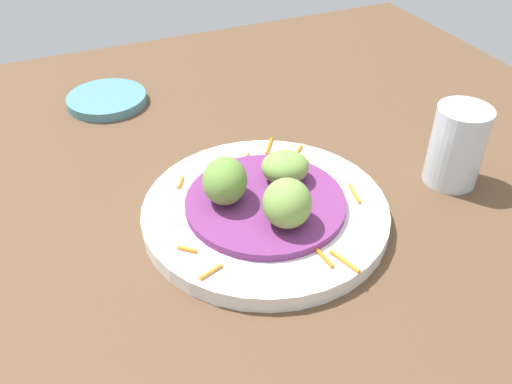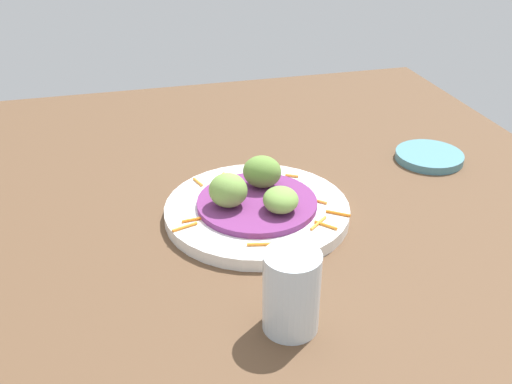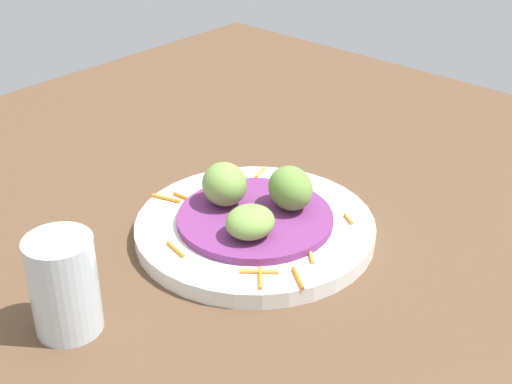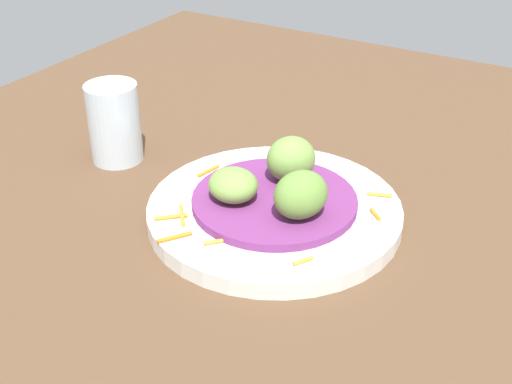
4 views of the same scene
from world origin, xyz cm
name	(u,v)px [view 2 (image 2 of 4)]	position (x,y,z in cm)	size (l,w,h in cm)	color
table_surface	(238,215)	(0.00, 0.00, 1.00)	(110.00, 110.00, 2.00)	brown
main_plate	(257,211)	(2.17, -2.71, 2.88)	(25.86, 25.86, 1.76)	white
cabbage_bed	(257,203)	(2.17, -2.71, 4.20)	(16.76, 16.76, 0.87)	#702D6B
carrot_garnish	(264,212)	(2.59, -4.85, 3.96)	(23.95, 20.50, 0.40)	orange
guac_scoop_left	(228,190)	(-1.95, -3.09, 7.00)	(5.27, 4.79, 4.73)	#759E47
guac_scoop_center	(281,200)	(4.56, -6.09, 6.26)	(5.14, 4.78, 3.25)	#759E47
guac_scoop_right	(262,172)	(3.91, 1.05, 6.98)	(4.58, 5.54, 4.69)	olive
side_plate_small	(429,156)	(34.63, 7.37, 2.66)	(11.16, 11.16, 1.32)	teal
water_glass	(291,292)	(-0.02, -25.21, 6.68)	(6.04, 6.04, 9.35)	silver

